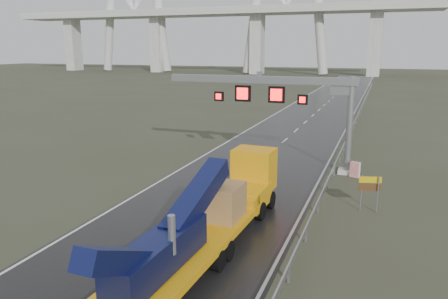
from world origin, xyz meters
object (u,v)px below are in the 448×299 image
at_px(heavy_haul_truck, 211,216).
at_px(exit_sign_pair, 370,187).
at_px(sign_gantry, 286,96).
at_px(striped_barrier, 355,169).

xyz_separation_m(heavy_haul_truck, exit_sign_pair, (6.73, 7.46, -0.11)).
bearing_deg(sign_gantry, exit_sign_pair, -49.26).
distance_m(exit_sign_pair, striped_barrier, 7.11).
xyz_separation_m(heavy_haul_truck, striped_barrier, (5.52, 14.41, -1.05)).
bearing_deg(exit_sign_pair, striped_barrier, 84.18).
bearing_deg(striped_barrier, heavy_haul_truck, -94.67).
distance_m(sign_gantry, exit_sign_pair, 10.99).
relative_size(sign_gantry, striped_barrier, 13.26).
distance_m(sign_gantry, striped_barrier, 7.46).
relative_size(heavy_haul_truck, striped_barrier, 15.81).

